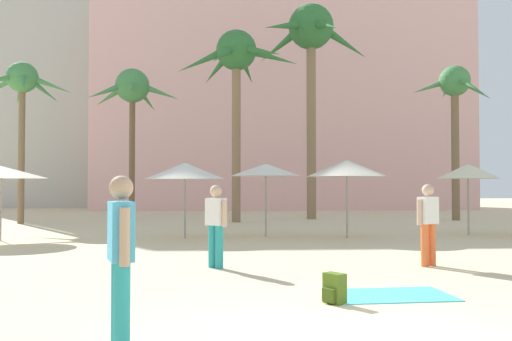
% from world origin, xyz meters
% --- Properties ---
extents(hotel_pink, '(25.68, 8.18, 14.40)m').
position_xyz_m(hotel_pink, '(2.85, 33.64, 7.20)').
color(hotel_pink, beige).
rests_on(hotel_pink, ground).
extents(hotel_tower_gray, '(16.19, 8.16, 22.04)m').
position_xyz_m(hotel_tower_gray, '(-12.17, 38.27, 11.02)').
color(hotel_tower_gray, '#BCB7AD').
rests_on(hotel_tower_gray, ground).
extents(palm_tree_far_left, '(5.64, 6.30, 10.53)m').
position_xyz_m(palm_tree_far_left, '(2.89, 20.65, 8.74)').
color(palm_tree_far_left, '#896B4C').
rests_on(palm_tree_far_left, ground).
extents(palm_tree_left, '(5.55, 5.17, 8.63)m').
position_xyz_m(palm_tree_left, '(-0.79, 18.72, 7.13)').
color(palm_tree_left, '#896B4C').
rests_on(palm_tree_left, ground).
extents(palm_tree_center, '(3.91, 3.99, 7.30)m').
position_xyz_m(palm_tree_center, '(9.55, 19.38, 5.90)').
color(palm_tree_center, brown).
rests_on(palm_tree_center, ground).
extents(palm_tree_right, '(4.15, 3.83, 6.97)m').
position_xyz_m(palm_tree_right, '(-10.07, 18.38, 5.82)').
color(palm_tree_right, brown).
rests_on(palm_tree_right, ground).
extents(palm_tree_far_right, '(4.39, 4.39, 7.31)m').
position_xyz_m(palm_tree_far_right, '(-5.81, 21.04, 6.15)').
color(palm_tree_far_right, brown).
rests_on(palm_tree_far_right, ground).
extents(cafe_umbrella_1, '(2.00, 2.00, 2.36)m').
position_xyz_m(cafe_umbrella_1, '(6.72, 12.00, 2.11)').
color(cafe_umbrella_1, gray).
rests_on(cafe_umbrella_1, ground).
extents(cafe_umbrella_2, '(2.50, 2.50, 2.35)m').
position_xyz_m(cafe_umbrella_2, '(-2.56, 11.47, 2.09)').
color(cafe_umbrella_2, gray).
rests_on(cafe_umbrella_2, ground).
extents(cafe_umbrella_4, '(2.67, 2.67, 2.22)m').
position_xyz_m(cafe_umbrella_4, '(-7.98, 11.05, 2.03)').
color(cafe_umbrella_4, gray).
rests_on(cafe_umbrella_4, ground).
extents(cafe_umbrella_5, '(2.28, 2.28, 2.34)m').
position_xyz_m(cafe_umbrella_5, '(-0.01, 11.91, 2.14)').
color(cafe_umbrella_5, gray).
rests_on(cafe_umbrella_5, ground).
extents(cafe_umbrella_6, '(2.54, 2.54, 2.45)m').
position_xyz_m(cafe_umbrella_6, '(2.50, 11.32, 2.18)').
color(cafe_umbrella_6, gray).
rests_on(cafe_umbrella_6, ground).
extents(beach_towel, '(1.83, 1.19, 0.01)m').
position_xyz_m(beach_towel, '(1.12, 2.54, 0.01)').
color(beach_towel, '#4CC6D6').
rests_on(beach_towel, ground).
extents(backpack, '(0.34, 0.35, 0.42)m').
position_xyz_m(backpack, '(0.17, 2.05, 0.20)').
color(backpack, '#4D681C').
rests_on(backpack, ground).
extents(person_far_right, '(0.34, 0.60, 1.75)m').
position_xyz_m(person_far_right, '(-2.40, 0.02, 0.96)').
color(person_far_right, teal).
rests_on(person_far_right, ground).
extents(person_mid_left, '(0.49, 0.50, 1.65)m').
position_xyz_m(person_mid_left, '(-1.53, 5.39, 0.90)').
color(person_mid_left, teal).
rests_on(person_mid_left, ground).
extents(person_mid_right, '(0.58, 0.38, 1.67)m').
position_xyz_m(person_mid_right, '(2.79, 5.35, 0.91)').
color(person_mid_right, orange).
rests_on(person_mid_right, ground).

